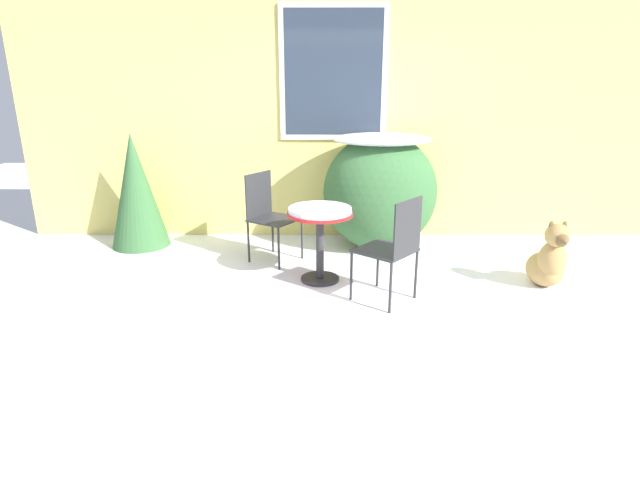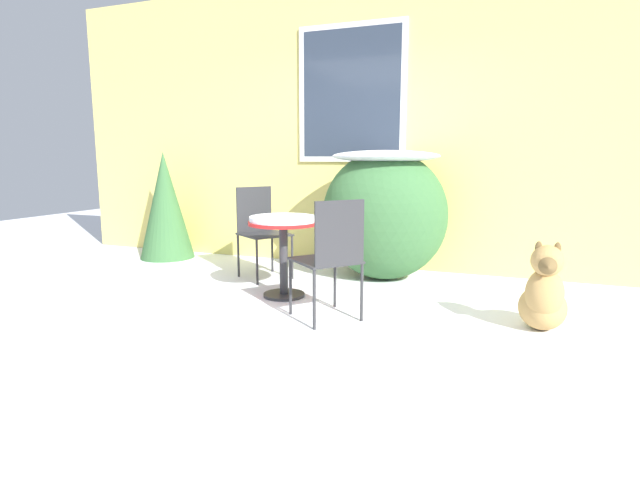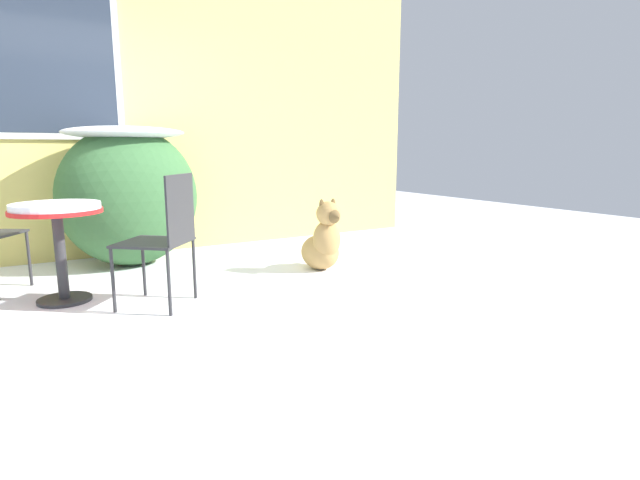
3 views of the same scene
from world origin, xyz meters
The scene contains 6 objects.
ground_plane centered at (0.00, 0.00, 0.00)m, with size 16.00×16.00×0.00m, color white.
house_wall centered at (-0.01, 2.20, 1.63)m, with size 8.00×0.10×3.22m.
shrub_left centered at (0.30, 1.65, 0.70)m, with size 1.29×1.06×1.32m.
patio_table centered at (-0.37, 0.66, 0.59)m, with size 0.62×0.62×0.73m.
patio_chair_far_side centered at (0.26, 0.16, 0.52)m, with size 0.63×0.63×0.94m.
dog centered at (1.77, 0.49, 0.26)m, with size 0.34×0.62×0.67m.
Camera 3 is at (-0.57, -3.38, 1.12)m, focal length 28.00 mm.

